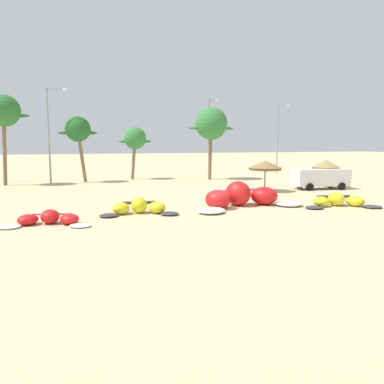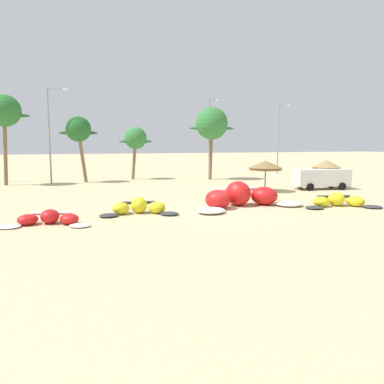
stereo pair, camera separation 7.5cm
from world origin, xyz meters
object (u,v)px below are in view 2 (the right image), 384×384
Objects in this scene: kite_center at (338,201)px; palm_leftmost at (4,112)px; kite_left at (139,208)px; beach_umbrella_near_van at (266,165)px; lamppost_east at (279,135)px; palm_left at (78,130)px; palm_center_left at (212,124)px; kite_far_left at (49,219)px; parked_van at (320,177)px; kite_left_of_center at (242,197)px; palm_left_of_gap at (136,139)px; lamppost_east_center at (210,135)px; lamppost_west_center at (51,131)px; beach_umbrella_middle at (326,165)px.

palm_leftmost reaches higher than kite_center.
beach_umbrella_near_van reaches higher than kite_left.
palm_leftmost is 0.95× the size of lamppost_east.
palm_left is (-2.75, 20.38, 5.22)m from kite_left.
palm_left is 14.80m from palm_center_left.
kite_far_left is at bearing -138.43° from lamppost_east.
lamppost_east is (5.78, 17.05, 4.20)m from parked_van.
kite_center is 0.75× the size of palm_left.
palm_left_of_gap reaches higher than kite_left_of_center.
lamppost_east_center is at bearing 113.23° from parked_van.
kite_left_of_center is at bearing 162.43° from kite_center.
lamppost_west_center is (4.23, 0.19, -1.78)m from palm_leftmost.
kite_left is at bearing -122.16° from palm_center_left.
kite_far_left is at bearing -110.25° from palm_left_of_gap.
lamppost_east is (16.83, 23.64, 4.64)m from kite_left_of_center.
palm_leftmost is at bearing -169.89° from palm_left_of_gap.
lamppost_west_center is at bearing -178.19° from lamppost_east_center.
palm_leftmost reaches higher than kite_far_left.
kite_far_left is 38.94m from lamppost_east.
kite_left is 22.78m from palm_left_of_gap.
palm_left is at bearing 174.81° from palm_center_left.
kite_left_of_center is 8.81m from beach_umbrella_near_van.
palm_left_of_gap reaches higher than parked_van.
palm_center_left is 0.88× the size of lamppost_east_center.
palm_center_left is at bearing -156.96° from lamppost_east.
kite_left_of_center is 1.17× the size of palm_left.
beach_umbrella_near_van is 20.42m from palm_left.
beach_umbrella_middle is at bearing -39.91° from palm_left_of_gap.
palm_left_of_gap reaches higher than kite_left.
kite_left is 0.69× the size of palm_left.
kite_left is at bearing 173.45° from kite_center.
palm_left is (6.98, 0.70, -1.69)m from palm_leftmost.
lamppost_east_center is (22.03, 0.76, -2.06)m from palm_leftmost.
kite_left is 24.34m from lamppost_east_center.
lamppost_west_center is (-2.75, -0.51, -0.08)m from palm_left.
palm_leftmost is 22.14m from lamppost_east_center.
kite_far_left is 5.29m from kite_left.
beach_umbrella_near_van is 25.96m from palm_leftmost.
palm_center_left is (8.32, -3.03, 1.70)m from palm_left_of_gap.
palm_center_left reaches higher than parked_van.
kite_center is at bearing -48.83° from lamppost_west_center.
lamppost_east is (33.56, 4.40, -2.00)m from palm_leftmost.
kite_center is at bearing -87.63° from lamppost_east_center.
lamppost_east_center is 1.00× the size of lamppost_east.
kite_left is 23.02m from palm_leftmost.
palm_leftmost reaches higher than parked_van.
beach_umbrella_middle is at bearing 39.76° from parked_van.
lamppost_east_center reaches higher than lamppost_east.
lamppost_east is at bearing 23.04° from palm_center_left.
lamppost_east_center is at bearing 76.82° from palm_center_left.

